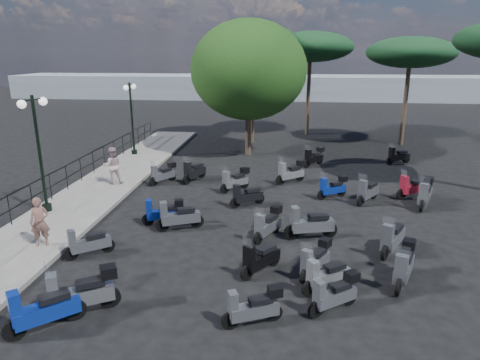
# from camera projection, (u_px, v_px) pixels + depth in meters

# --- Properties ---
(ground) EXTENTS (120.00, 120.00, 0.00)m
(ground) POSITION_uv_depth(u_px,v_px,m) (231.00, 231.00, 15.06)
(ground) COLOR black
(ground) RESTS_ON ground
(sidewalk) EXTENTS (3.00, 30.00, 0.15)m
(sidewalk) POSITION_uv_depth(u_px,v_px,m) (91.00, 195.00, 18.54)
(sidewalk) COLOR #65625F
(sidewalk) RESTS_ON ground
(railing) EXTENTS (0.04, 26.04, 1.10)m
(railing) POSITION_uv_depth(u_px,v_px,m) (58.00, 178.00, 18.24)
(railing) COLOR black
(railing) RESTS_ON sidewalk
(lamp_post_1) EXTENTS (0.54, 1.28, 4.42)m
(lamp_post_1) POSITION_uv_depth(u_px,v_px,m) (39.00, 147.00, 15.84)
(lamp_post_1) COLOR black
(lamp_post_1) RESTS_ON sidewalk
(lamp_post_2) EXTENTS (0.41, 1.24, 4.21)m
(lamp_post_2) POSITION_uv_depth(u_px,v_px,m) (132.00, 114.00, 25.03)
(lamp_post_2) COLOR black
(lamp_post_2) RESTS_ON sidewalk
(woman) EXTENTS (0.67, 0.55, 1.58)m
(woman) POSITION_uv_depth(u_px,v_px,m) (40.00, 222.00, 13.36)
(woman) COLOR brown
(woman) RESTS_ON sidewalk
(pedestrian_far) EXTENTS (1.02, 0.92, 1.73)m
(pedestrian_far) POSITION_uv_depth(u_px,v_px,m) (113.00, 166.00, 19.71)
(pedestrian_far) COLOR #C2A5A5
(pedestrian_far) RESTS_ON sidewalk
(scooter_0) EXTENTS (1.42, 1.29, 1.44)m
(scooter_0) POSITION_uv_depth(u_px,v_px,m) (42.00, 311.00, 9.55)
(scooter_0) COLOR black
(scooter_0) RESTS_ON ground
(scooter_1) EXTENTS (1.68, 1.10, 1.48)m
(scooter_1) POSITION_uv_depth(u_px,v_px,m) (81.00, 293.00, 10.16)
(scooter_1) COLOR black
(scooter_1) RESTS_ON ground
(scooter_2) EXTENTS (1.28, 1.02, 1.23)m
(scooter_2) POSITION_uv_depth(u_px,v_px,m) (88.00, 244.00, 13.06)
(scooter_2) COLOR black
(scooter_2) RESTS_ON ground
(scooter_3) EXTENTS (1.55, 0.62, 1.25)m
(scooter_3) POSITION_uv_depth(u_px,v_px,m) (164.00, 213.00, 15.46)
(scooter_3) COLOR black
(scooter_3) RESTS_ON ground
(scooter_4) EXTENTS (1.04, 1.32, 1.22)m
(scooter_4) POSITION_uv_depth(u_px,v_px,m) (163.00, 174.00, 20.35)
(scooter_4) COLOR black
(scooter_4) RESTS_ON ground
(scooter_6) EXTENTS (1.40, 0.78, 1.18)m
(scooter_6) POSITION_uv_depth(u_px,v_px,m) (253.00, 308.00, 9.76)
(scooter_6) COLOR black
(scooter_6) RESTS_ON ground
(scooter_7) EXTENTS (1.08, 1.32, 1.28)m
(scooter_7) POSITION_uv_depth(u_px,v_px,m) (260.00, 259.00, 12.05)
(scooter_7) COLOR black
(scooter_7) RESTS_ON ground
(scooter_8) EXTENTS (1.64, 0.88, 1.38)m
(scooter_8) POSITION_uv_depth(u_px,v_px,m) (178.00, 217.00, 15.01)
(scooter_8) COLOR black
(scooter_8) RESTS_ON ground
(scooter_9) EXTENTS (1.23, 1.30, 1.30)m
(scooter_9) POSITION_uv_depth(u_px,v_px,m) (235.00, 180.00, 19.25)
(scooter_9) COLOR black
(scooter_9) RESTS_ON ground
(scooter_10) EXTENTS (0.90, 1.60, 1.36)m
(scooter_10) POSITION_uv_depth(u_px,v_px,m) (194.00, 172.00, 20.70)
(scooter_10) COLOR black
(scooter_10) RESTS_ON ground
(scooter_12) EXTENTS (0.96, 1.36, 1.22)m
(scooter_12) POSITION_uv_depth(u_px,v_px,m) (315.00, 260.00, 11.93)
(scooter_12) COLOR black
(scooter_12) RESTS_ON ground
(scooter_13) EXTENTS (0.94, 1.50, 1.30)m
(scooter_13) POSITION_uv_depth(u_px,v_px,m) (268.00, 225.00, 14.32)
(scooter_13) COLOR black
(scooter_13) RESTS_ON ground
(scooter_14) EXTENTS (1.81, 0.75, 1.46)m
(scooter_14) POSITION_uv_depth(u_px,v_px,m) (310.00, 224.00, 14.31)
(scooter_14) COLOR black
(scooter_14) RESTS_ON ground
(scooter_15) EXTENTS (1.36, 0.97, 1.25)m
(scooter_15) POSITION_uv_depth(u_px,v_px,m) (247.00, 196.00, 17.33)
(scooter_15) COLOR black
(scooter_15) RESTS_ON ground
(scooter_16) EXTENTS (1.43, 1.21, 1.36)m
(scooter_16) POSITION_uv_depth(u_px,v_px,m) (291.00, 173.00, 20.41)
(scooter_16) COLOR black
(scooter_16) RESTS_ON ground
(scooter_18) EXTENTS (1.29, 1.00, 1.19)m
(scooter_18) POSITION_uv_depth(u_px,v_px,m) (334.00, 294.00, 10.29)
(scooter_18) COLOR black
(scooter_18) RESTS_ON ground
(scooter_19) EXTENTS (1.38, 0.99, 1.27)m
(scooter_19) POSITION_uv_depth(u_px,v_px,m) (326.00, 276.00, 11.12)
(scooter_19) COLOR black
(scooter_19) RESTS_ON ground
(scooter_20) EXTENTS (1.11, 1.46, 1.37)m
(scooter_20) POSITION_uv_depth(u_px,v_px,m) (367.00, 192.00, 17.73)
(scooter_20) COLOR black
(scooter_20) RESTS_ON ground
(scooter_21) EXTENTS (1.33, 0.95, 1.20)m
(scooter_21) POSITION_uv_depth(u_px,v_px,m) (333.00, 188.00, 18.33)
(scooter_21) COLOR black
(scooter_21) RESTS_ON ground
(scooter_22) EXTENTS (1.18, 1.32, 1.29)m
(scooter_22) POSITION_uv_depth(u_px,v_px,m) (314.00, 157.00, 23.44)
(scooter_22) COLOR black
(scooter_22) RESTS_ON ground
(scooter_24) EXTENTS (0.91, 1.63, 1.38)m
(scooter_24) POSITION_uv_depth(u_px,v_px,m) (404.00, 266.00, 11.49)
(scooter_24) COLOR black
(scooter_24) RESTS_ON ground
(scooter_25) EXTENTS (1.04, 1.60, 1.42)m
(scooter_25) POSITION_uv_depth(u_px,v_px,m) (392.00, 239.00, 13.25)
(scooter_25) COLOR black
(scooter_25) RESTS_ON ground
(scooter_26) EXTENTS (0.98, 1.70, 1.45)m
(scooter_26) POSITION_uv_depth(u_px,v_px,m) (425.00, 194.00, 17.23)
(scooter_26) COLOR black
(scooter_26) RESTS_ON ground
(scooter_27) EXTENTS (1.52, 0.92, 1.32)m
(scooter_27) POSITION_uv_depth(u_px,v_px,m) (412.00, 188.00, 18.32)
(scooter_27) COLOR black
(scooter_27) RESTS_ON ground
(scooter_28) EXTENTS (1.48, 0.90, 1.29)m
(scooter_28) POSITION_uv_depth(u_px,v_px,m) (398.00, 156.00, 23.84)
(scooter_28) COLOR black
(scooter_28) RESTS_ON ground
(broadleaf_tree) EXTENTS (6.78, 6.78, 7.91)m
(broadleaf_tree) POSITION_uv_depth(u_px,v_px,m) (249.00, 70.00, 24.80)
(broadleaf_tree) COLOR #38281E
(broadleaf_tree) RESTS_ON ground
(pine_0) EXTENTS (6.26, 6.26, 7.49)m
(pine_0) POSITION_uv_depth(u_px,v_px,m) (311.00, 47.00, 30.88)
(pine_0) COLOR #38281E
(pine_0) RESTS_ON ground
(pine_1) EXTENTS (5.65, 5.65, 7.00)m
(pine_1) POSITION_uv_depth(u_px,v_px,m) (411.00, 53.00, 27.30)
(pine_1) COLOR #38281E
(pine_1) RESTS_ON ground
(pine_2) EXTENTS (5.96, 5.96, 7.81)m
(pine_2) POSITION_uv_depth(u_px,v_px,m) (253.00, 41.00, 27.92)
(pine_2) COLOR #38281E
(pine_2) RESTS_ON ground
(distant_hills) EXTENTS (70.00, 8.00, 3.00)m
(distant_hills) POSITION_uv_depth(u_px,v_px,m) (272.00, 87.00, 57.49)
(distant_hills) COLOR gray
(distant_hills) RESTS_ON ground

